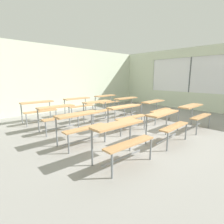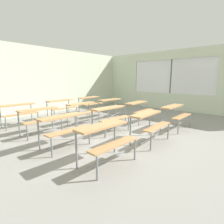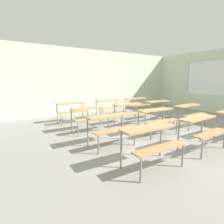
{
  "view_description": "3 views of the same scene",
  "coord_description": "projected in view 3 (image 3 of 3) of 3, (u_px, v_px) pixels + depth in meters",
  "views": [
    {
      "loc": [
        -3.8,
        -3.3,
        1.6
      ],
      "look_at": [
        0.04,
        0.82,
        0.47
      ],
      "focal_mm": 28.0,
      "sensor_mm": 36.0,
      "label": 1
    },
    {
      "loc": [
        -3.8,
        -3.3,
        1.6
      ],
      "look_at": [
        0.78,
        0.78,
        0.42
      ],
      "focal_mm": 28.0,
      "sensor_mm": 36.0,
      "label": 2
    },
    {
      "loc": [
        -3.8,
        -3.3,
        1.6
      ],
      "look_at": [
        -0.72,
        1.47,
        0.54
      ],
      "focal_mm": 28.0,
      "sensor_mm": 36.0,
      "label": 3
    }
  ],
  "objects": [
    {
      "name": "ground",
      "position": [
        160.0,
        137.0,
        5.05
      ],
      "size": [
        10.0,
        9.0,
        0.05
      ],
      "primitive_type": "cube",
      "color": "gray"
    },
    {
      "name": "wall_back",
      "position": [
        91.0,
        82.0,
        8.49
      ],
      "size": [
        10.0,
        0.12,
        3.0
      ],
      "primitive_type": "cube",
      "color": "beige",
      "rests_on": "ground"
    },
    {
      "name": "desk_bench_r0c0",
      "position": [
        152.0,
        138.0,
        3.16
      ],
      "size": [
        1.12,
        0.63,
        0.74
      ],
      "rotation": [
        0.0,
        0.0,
        -0.03
      ],
      "color": "tan",
      "rests_on": "ground"
    },
    {
      "name": "desk_bench_r0c1",
      "position": [
        202.0,
        126.0,
        3.98
      ],
      "size": [
        1.13,
        0.64,
        0.74
      ],
      "rotation": [
        0.0,
        0.0,
        0.04
      ],
      "color": "tan",
      "rests_on": "ground"
    },
    {
      "name": "desk_bench_r1c0",
      "position": [
        111.0,
        123.0,
        4.21
      ],
      "size": [
        1.11,
        0.6,
        0.74
      ],
      "rotation": [
        0.0,
        0.0,
        -0.01
      ],
      "color": "tan",
      "rests_on": "ground"
    },
    {
      "name": "desk_bench_r1c1",
      "position": [
        157.0,
        116.0,
        5.07
      ],
      "size": [
        1.13,
        0.64,
        0.74
      ],
      "rotation": [
        0.0,
        0.0,
        -0.05
      ],
      "color": "tan",
      "rests_on": "ground"
    },
    {
      "name": "desk_bench_r1c2",
      "position": [
        190.0,
        110.0,
        5.96
      ],
      "size": [
        1.13,
        0.65,
        0.74
      ],
      "rotation": [
        0.0,
        0.0,
        0.05
      ],
      "color": "tan",
      "rests_on": "ground"
    },
    {
      "name": "desk_bench_r2c0",
      "position": [
        90.0,
        114.0,
        5.39
      ],
      "size": [
        1.11,
        0.62,
        0.74
      ],
      "rotation": [
        0.0,
        0.0,
        -0.02
      ],
      "color": "tan",
      "rests_on": "ground"
    },
    {
      "name": "desk_bench_r2c1",
      "position": [
        130.0,
        109.0,
        6.24
      ],
      "size": [
        1.1,
        0.6,
        0.74
      ],
      "rotation": [
        0.0,
        0.0,
        -0.0
      ],
      "color": "tan",
      "rests_on": "ground"
    },
    {
      "name": "desk_bench_r2c2",
      "position": [
        159.0,
        105.0,
        7.09
      ],
      "size": [
        1.12,
        0.62,
        0.74
      ],
      "rotation": [
        0.0,
        0.0,
        -0.03
      ],
      "color": "tan",
      "rests_on": "ground"
    },
    {
      "name": "desk_bench_r3c0",
      "position": [
        72.0,
        108.0,
        6.5
      ],
      "size": [
        1.12,
        0.64,
        0.74
      ],
      "rotation": [
        0.0,
        0.0,
        -0.04
      ],
      "color": "tan",
      "rests_on": "ground"
    },
    {
      "name": "desk_bench_r3c1",
      "position": [
        109.0,
        105.0,
        7.33
      ],
      "size": [
        1.11,
        0.61,
        0.74
      ],
      "rotation": [
        0.0,
        0.0,
        -0.02
      ],
      "color": "tan",
      "rests_on": "ground"
    },
    {
      "name": "desk_bench_r3c2",
      "position": [
        138.0,
        102.0,
        8.21
      ],
      "size": [
        1.12,
        0.62,
        0.74
      ],
      "rotation": [
        0.0,
        0.0,
        0.03
      ],
      "color": "tan",
      "rests_on": "ground"
    }
  ]
}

